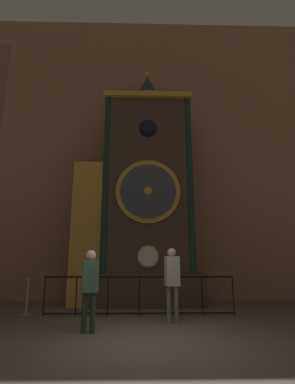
# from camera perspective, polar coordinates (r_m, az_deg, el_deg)

# --- Properties ---
(ground_plane) EXTENTS (28.00, 28.00, 0.00)m
(ground_plane) POSITION_cam_1_polar(r_m,az_deg,el_deg) (5.87, 0.32, -26.96)
(ground_plane) COLOR brown
(cathedral_back_wall) EXTENTS (24.00, 0.32, 12.47)m
(cathedral_back_wall) POSITION_cam_1_polar(r_m,az_deg,el_deg) (13.02, -0.98, 8.39)
(cathedral_back_wall) COLOR #936B4C
(cathedral_back_wall) RESTS_ON ground_plane
(clock_tower) EXTENTS (4.52, 1.78, 9.01)m
(clock_tower) POSITION_cam_1_polar(r_m,az_deg,el_deg) (10.97, -1.55, -1.35)
(clock_tower) COLOR #423328
(clock_tower) RESTS_ON ground_plane
(railing_fence) EXTENTS (5.24, 0.05, 1.04)m
(railing_fence) POSITION_cam_1_polar(r_m,az_deg,el_deg) (8.71, -1.53, -18.68)
(railing_fence) COLOR black
(railing_fence) RESTS_ON ground_plane
(visitor_near) EXTENTS (0.38, 0.29, 1.65)m
(visitor_near) POSITION_cam_1_polar(r_m,az_deg,el_deg) (6.66, -10.93, -16.46)
(visitor_near) COLOR #213427
(visitor_near) RESTS_ON ground_plane
(visitor_far) EXTENTS (0.38, 0.29, 1.75)m
(visitor_far) POSITION_cam_1_polar(r_m,az_deg,el_deg) (7.65, 4.72, -15.79)
(visitor_far) COLOR #58554F
(visitor_far) RESTS_ON ground_plane
(stanchion_post) EXTENTS (0.28, 0.28, 0.96)m
(stanchion_post) POSITION_cam_1_polar(r_m,az_deg,el_deg) (9.49, -22.02, -19.01)
(stanchion_post) COLOR #B28E33
(stanchion_post) RESTS_ON ground_plane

